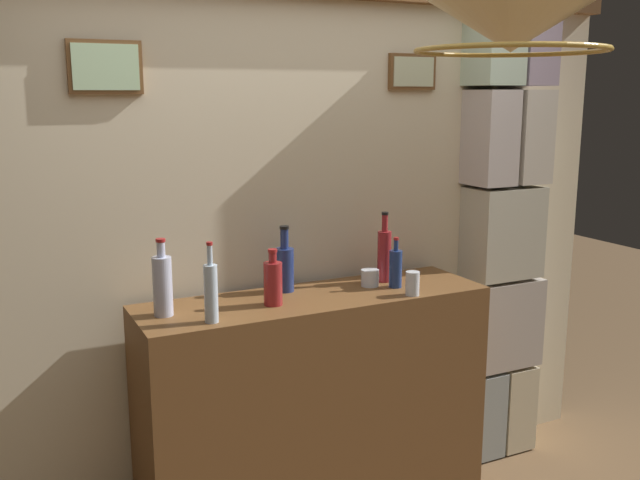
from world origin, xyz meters
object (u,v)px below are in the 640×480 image
liquor_bottle_brandy (384,254)px  glass_tumbler_rocks (413,283)px  liquor_bottle_vodka (396,268)px  liquor_bottle_amaro (211,291)px  glass_tumbler_highball (370,278)px  liquor_bottle_whiskey (285,267)px  liquor_bottle_port (163,284)px  pendant_lamp (512,24)px  liquor_bottle_tequila (273,282)px

liquor_bottle_brandy → glass_tumbler_rocks: liquor_bottle_brandy is taller
liquor_bottle_vodka → liquor_bottle_amaro: size_ratio=0.73×
liquor_bottle_amaro → glass_tumbler_highball: (0.78, 0.18, -0.08)m
liquor_bottle_whiskey → glass_tumbler_highball: 0.39m
liquor_bottle_port → pendant_lamp: bearing=-40.5°
liquor_bottle_vodka → glass_tumbler_highball: 0.12m
liquor_bottle_brandy → liquor_bottle_port: 1.02m
glass_tumbler_rocks → pendant_lamp: (-0.07, -0.62, 1.00)m
liquor_bottle_vodka → glass_tumbler_highball: liquor_bottle_vodka is taller
liquor_bottle_tequila → pendant_lamp: (0.51, -0.75, 0.95)m
liquor_bottle_whiskey → glass_tumbler_highball: size_ratio=3.56×
pendant_lamp → liquor_bottle_whiskey: bearing=112.9°
glass_tumbler_rocks → pendant_lamp: bearing=-96.5°
liquor_bottle_vodka → pendant_lamp: (-0.07, -0.76, 0.96)m
liquor_bottle_tequila → liquor_bottle_vodka: liquor_bottle_tequila is taller
liquor_bottle_port → liquor_bottle_vodka: bearing=-2.6°
pendant_lamp → liquor_bottle_port: bearing=139.5°
liquor_bottle_tequila → glass_tumbler_rocks: size_ratio=2.26×
glass_tumbler_rocks → liquor_bottle_whiskey: bearing=147.0°
liquor_bottle_brandy → liquor_bottle_tequila: size_ratio=1.38×
liquor_bottle_tequila → liquor_bottle_port: 0.44m
liquor_bottle_port → glass_tumbler_highball: bearing=1.2°
liquor_bottle_port → glass_tumbler_rocks: liquor_bottle_port is taller
liquor_bottle_vodka → liquor_bottle_brandy: bearing=86.6°
liquor_bottle_vodka → pendant_lamp: size_ratio=0.37×
liquor_bottle_whiskey → liquor_bottle_port: bearing=-168.8°
pendant_lamp → liquor_bottle_brandy: bearing=84.7°
liquor_bottle_vodka → pendant_lamp: 1.23m
liquor_bottle_amaro → glass_tumbler_rocks: liquor_bottle_amaro is taller
pendant_lamp → glass_tumbler_highball: bearing=91.1°
liquor_bottle_brandy → liquor_bottle_port: bearing=-176.6°
liquor_bottle_tequila → glass_tumbler_highball: size_ratio=2.87×
liquor_bottle_vodka → pendant_lamp: bearing=-95.6°
liquor_bottle_whiskey → liquor_bottle_vodka: bearing=-18.7°
liquor_bottle_tequila → glass_tumbler_highball: bearing=8.7°
liquor_bottle_tequila → pendant_lamp: 1.31m
pendant_lamp → glass_tumbler_rocks: bearing=83.5°
liquor_bottle_port → liquor_bottle_tequila: bearing=-7.5°
liquor_bottle_amaro → liquor_bottle_port: bearing=131.0°
liquor_bottle_vodka → liquor_bottle_amaro: bearing=-172.5°
liquor_bottle_amaro → glass_tumbler_highball: 0.81m
liquor_bottle_whiskey → liquor_bottle_vodka: liquor_bottle_whiskey is taller
liquor_bottle_port → glass_tumbler_rocks: size_ratio=2.96×
glass_tumbler_rocks → liquor_bottle_brandy: bearing=87.7°
glass_tumbler_rocks → liquor_bottle_port: bearing=169.5°
liquor_bottle_whiskey → liquor_bottle_port: liquor_bottle_port is taller
liquor_bottle_brandy → glass_tumbler_rocks: size_ratio=3.12×
liquor_bottle_tequila → liquor_bottle_whiskey: liquor_bottle_whiskey is taller
glass_tumbler_rocks → liquor_bottle_tequila: bearing=167.4°
glass_tumbler_rocks → glass_tumbler_highball: bearing=112.8°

